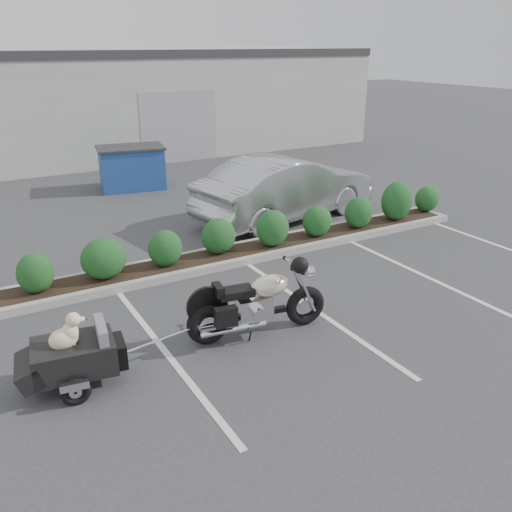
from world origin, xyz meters
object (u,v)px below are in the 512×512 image
motorcycle (258,304)px  dumpster (132,167)px  sedan (286,188)px  pet_trailer (73,355)px

motorcycle → dumpster: bearing=91.2°
sedan → dumpster: (-2.42, 4.98, -0.15)m
motorcycle → sedan: (3.61, 4.81, 0.29)m
motorcycle → dumpster: size_ratio=1.05×
motorcycle → pet_trailer: size_ratio=1.24×
pet_trailer → sedan: sedan is taller
motorcycle → pet_trailer: (-2.78, 0.03, -0.07)m
sedan → pet_trailer: bearing=116.0°
pet_trailer → sedan: size_ratio=0.38×
motorcycle → pet_trailer: motorcycle is taller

